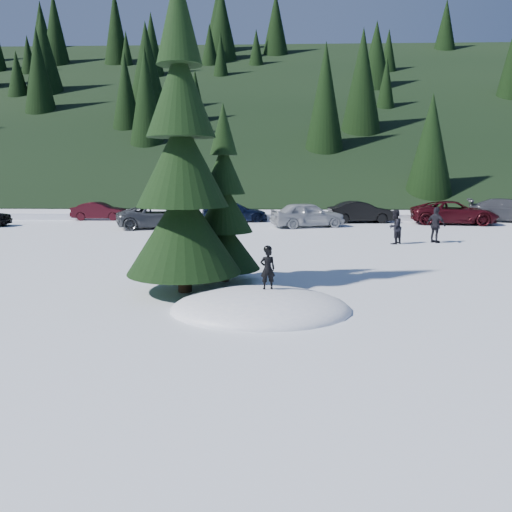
{
  "coord_description": "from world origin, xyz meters",
  "views": [
    {
      "loc": [
        0.31,
        -11.91,
        3.4
      ],
      "look_at": [
        -0.17,
        1.46,
        1.1
      ],
      "focal_mm": 35.0,
      "sensor_mm": 36.0,
      "label": 1
    }
  ],
  "objects_px": {
    "adult_0": "(395,227)",
    "car_5": "(361,212)",
    "spruce_short": "(224,214)",
    "car_2": "(158,217)",
    "car_1": "(100,211)",
    "car_4": "(308,215)",
    "car_6": "(454,213)",
    "child_skier": "(268,269)",
    "adult_1": "(436,225)",
    "car_7": "(510,210)",
    "spruce_tall": "(182,173)",
    "car_3": "(234,212)"
  },
  "relations": [
    {
      "from": "child_skier",
      "to": "car_4",
      "type": "bearing_deg",
      "value": -108.36
    },
    {
      "from": "car_2",
      "to": "car_3",
      "type": "relative_size",
      "value": 1.1
    },
    {
      "from": "car_1",
      "to": "adult_0",
      "type": "bearing_deg",
      "value": -124.28
    },
    {
      "from": "spruce_short",
      "to": "car_2",
      "type": "bearing_deg",
      "value": 110.56
    },
    {
      "from": "car_5",
      "to": "car_7",
      "type": "height_order",
      "value": "car_7"
    },
    {
      "from": "car_4",
      "to": "spruce_tall",
      "type": "bearing_deg",
      "value": 147.34
    },
    {
      "from": "spruce_short",
      "to": "car_7",
      "type": "height_order",
      "value": "spruce_short"
    },
    {
      "from": "adult_0",
      "to": "adult_1",
      "type": "height_order",
      "value": "adult_1"
    },
    {
      "from": "car_1",
      "to": "spruce_tall",
      "type": "bearing_deg",
      "value": -157.72
    },
    {
      "from": "child_skier",
      "to": "car_7",
      "type": "relative_size",
      "value": 0.19
    },
    {
      "from": "adult_0",
      "to": "car_1",
      "type": "distance_m",
      "value": 20.76
    },
    {
      "from": "car_4",
      "to": "car_6",
      "type": "height_order",
      "value": "car_4"
    },
    {
      "from": "adult_1",
      "to": "car_5",
      "type": "height_order",
      "value": "adult_1"
    },
    {
      "from": "car_6",
      "to": "spruce_tall",
      "type": "bearing_deg",
      "value": 150.78
    },
    {
      "from": "adult_0",
      "to": "car_7",
      "type": "xyz_separation_m",
      "value": [
        10.11,
        10.55,
        -0.04
      ]
    },
    {
      "from": "adult_0",
      "to": "car_5",
      "type": "xyz_separation_m",
      "value": [
        0.09,
        9.67,
        -0.11
      ]
    },
    {
      "from": "car_7",
      "to": "spruce_tall",
      "type": "bearing_deg",
      "value": 155.21
    },
    {
      "from": "car_2",
      "to": "car_6",
      "type": "bearing_deg",
      "value": -101.01
    },
    {
      "from": "spruce_tall",
      "to": "car_7",
      "type": "bearing_deg",
      "value": 47.79
    },
    {
      "from": "spruce_tall",
      "to": "child_skier",
      "type": "relative_size",
      "value": 8.38
    },
    {
      "from": "spruce_tall",
      "to": "car_6",
      "type": "height_order",
      "value": "spruce_tall"
    },
    {
      "from": "car_1",
      "to": "car_7",
      "type": "xyz_separation_m",
      "value": [
        27.82,
        -0.31,
        0.16
      ]
    },
    {
      "from": "car_5",
      "to": "adult_0",
      "type": "bearing_deg",
      "value": 173.21
    },
    {
      "from": "adult_0",
      "to": "car_2",
      "type": "xyz_separation_m",
      "value": [
        -12.54,
        6.17,
        -0.13
      ]
    },
    {
      "from": "car_3",
      "to": "car_5",
      "type": "relative_size",
      "value": 1.04
    },
    {
      "from": "adult_1",
      "to": "car_2",
      "type": "xyz_separation_m",
      "value": [
        -14.57,
        5.73,
        -0.18
      ]
    },
    {
      "from": "spruce_short",
      "to": "car_7",
      "type": "relative_size",
      "value": 1.01
    },
    {
      "from": "spruce_short",
      "to": "car_1",
      "type": "bearing_deg",
      "value": 119.0
    },
    {
      "from": "adult_0",
      "to": "car_2",
      "type": "distance_m",
      "value": 13.97
    },
    {
      "from": "car_1",
      "to": "car_4",
      "type": "distance_m",
      "value": 14.66
    },
    {
      "from": "child_skier",
      "to": "car_3",
      "type": "relative_size",
      "value": 0.23
    },
    {
      "from": "child_skier",
      "to": "car_2",
      "type": "relative_size",
      "value": 0.21
    },
    {
      "from": "child_skier",
      "to": "adult_0",
      "type": "distance_m",
      "value": 12.58
    },
    {
      "from": "car_2",
      "to": "car_7",
      "type": "bearing_deg",
      "value": -98.65
    },
    {
      "from": "adult_0",
      "to": "car_5",
      "type": "distance_m",
      "value": 9.67
    },
    {
      "from": "adult_0",
      "to": "car_6",
      "type": "bearing_deg",
      "value": -168.7
    },
    {
      "from": "car_1",
      "to": "car_7",
      "type": "distance_m",
      "value": 27.82
    },
    {
      "from": "adult_0",
      "to": "car_1",
      "type": "xyz_separation_m",
      "value": [
        -17.7,
        10.85,
        -0.19
      ]
    },
    {
      "from": "child_skier",
      "to": "car_5",
      "type": "bearing_deg",
      "value": -117.16
    },
    {
      "from": "child_skier",
      "to": "adult_1",
      "type": "height_order",
      "value": "adult_1"
    },
    {
      "from": "car_6",
      "to": "car_7",
      "type": "height_order",
      "value": "car_7"
    },
    {
      "from": "adult_0",
      "to": "car_1",
      "type": "height_order",
      "value": "adult_0"
    },
    {
      "from": "adult_0",
      "to": "adult_1",
      "type": "distance_m",
      "value": 2.08
    },
    {
      "from": "car_5",
      "to": "spruce_tall",
      "type": "bearing_deg",
      "value": 150.59
    },
    {
      "from": "child_skier",
      "to": "car_1",
      "type": "bearing_deg",
      "value": -72.99
    },
    {
      "from": "car_5",
      "to": "car_2",
      "type": "bearing_deg",
      "value": 99.23
    },
    {
      "from": "spruce_short",
      "to": "car_2",
      "type": "xyz_separation_m",
      "value": [
        -5.39,
        14.36,
        -1.43
      ]
    },
    {
      "from": "spruce_short",
      "to": "car_6",
      "type": "bearing_deg",
      "value": 52.78
    },
    {
      "from": "car_2",
      "to": "car_5",
      "type": "distance_m",
      "value": 13.1
    },
    {
      "from": "car_6",
      "to": "car_7",
      "type": "distance_m",
      "value": 4.54
    }
  ]
}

